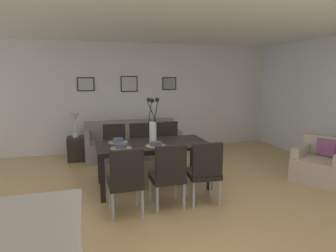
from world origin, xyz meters
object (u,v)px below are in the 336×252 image
object	(u,v)px
framed_picture_right	(169,84)
dining_chair_mid_left	(205,169)
bowl_far_left	(156,143)
centerpiece_vase	(153,126)
dining_chair_mid_right	(169,143)
bowl_near_right	(118,140)
bowl_near_left	(121,146)
framed_picture_center	(129,84)
side_table	(76,149)
dining_chair_near_left	(126,178)
dining_chair_far_left	(168,173)
dining_chair_near_right	(115,147)
framed_picture_left	(86,84)
sofa	(133,144)
armchair	(322,164)
dining_chair_far_right	(142,145)
dining_table	(153,148)
table_lamp	(75,120)

from	to	relation	value
framed_picture_right	dining_chair_mid_left	bearing A→B (deg)	-97.66
bowl_far_left	centerpiece_vase	bearing A→B (deg)	89.74
dining_chair_mid_right	bowl_near_right	bearing A→B (deg)	-148.89
bowl_near_left	framed_picture_center	distance (m)	2.87
dining_chair_mid_left	side_table	bearing A→B (deg)	123.60
dining_chair_mid_left	framed_picture_center	xyz separation A→B (m)	(-0.56, 3.33, 1.12)
bowl_far_left	dining_chair_near_left	bearing A→B (deg)	-129.59
dining_chair_far_left	framed_picture_center	world-z (taller)	framed_picture_center
centerpiece_vase	framed_picture_center	world-z (taller)	framed_picture_center
dining_chair_near_left	framed_picture_right	bearing A→B (deg)	65.09
dining_chair_near_right	dining_chair_mid_left	bearing A→B (deg)	-57.22
framed_picture_left	dining_chair_near_left	bearing A→B (deg)	-82.61
sofa	armchair	bearing A→B (deg)	-39.10
bowl_near_right	framed_picture_right	world-z (taller)	framed_picture_right
dining_chair_mid_left	framed_picture_center	size ratio (longest dim) A/B	2.28
dining_chair_near_right	dining_chair_far_right	size ratio (longest dim) A/B	1.00
bowl_near_right	framed_picture_left	distance (m)	2.48
dining_chair_mid_left	framed_picture_center	bearing A→B (deg)	99.48
dining_chair_far_left	framed_picture_left	xyz separation A→B (m)	(-1.02, 3.33, 1.12)
bowl_far_left	framed_picture_right	size ratio (longest dim) A/B	0.48
dining_table	dining_chair_far_right	xyz separation A→B (m)	(-0.03, 0.83, -0.15)
dining_chair_near_right	dining_chair_far_right	world-z (taller)	same
bowl_near_right	side_table	size ratio (longest dim) A/B	0.33
dining_chair_near_left	dining_chair_near_right	distance (m)	1.75
sofa	table_lamp	size ratio (longest dim) A/B	4.08
framed_picture_left	dining_chair_far_left	bearing A→B (deg)	-72.91
dining_chair_mid_right	bowl_near_left	world-z (taller)	dining_chair_mid_right
armchair	dining_chair_near_right	bearing A→B (deg)	158.18
side_table	bowl_near_left	bearing A→B (deg)	-70.93
dining_chair_near_left	dining_chair_mid_right	xyz separation A→B (m)	(1.08, 1.73, 0.00)
sofa	dining_chair_mid_left	bearing A→B (deg)	-77.56
dining_chair_near_right	sofa	world-z (taller)	dining_chair_near_right
dining_chair_far_right	bowl_near_left	distance (m)	1.19
framed_picture_right	table_lamp	bearing A→B (deg)	-165.68
sofa	framed_picture_right	bearing A→B (deg)	30.13
dining_table	dining_chair_far_left	distance (m)	0.85
bowl_far_left	armchair	bearing A→B (deg)	-6.28
dining_chair_near_right	side_table	distance (m)	1.31
dining_chair_near_left	armchair	world-z (taller)	dining_chair_near_left
dining_chair_mid_right	table_lamp	bearing A→B (deg)	149.19
dining_chair_mid_right	armchair	distance (m)	2.77
bowl_near_left	bowl_far_left	size ratio (longest dim) A/B	1.00
bowl_near_left	armchair	distance (m)	3.51
table_lamp	armchair	size ratio (longest dim) A/B	0.47
sofa	framed_picture_left	bearing A→B (deg)	147.60
dining_chair_mid_right	framed_picture_left	bearing A→B (deg)	132.72
dining_table	table_lamp	bearing A→B (deg)	123.64
framed_picture_right	framed_picture_center	bearing A→B (deg)	-180.00
dining_table	dining_chair_near_right	size ratio (longest dim) A/B	1.96
dining_chair_far_left	centerpiece_vase	world-z (taller)	centerpiece_vase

